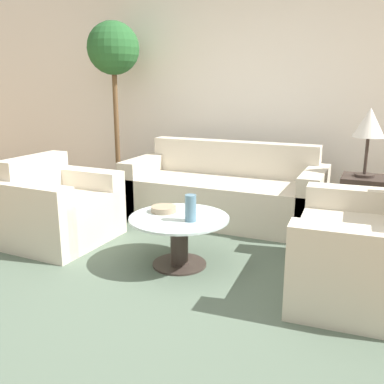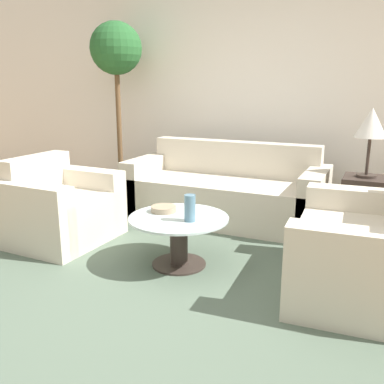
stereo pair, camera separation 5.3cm
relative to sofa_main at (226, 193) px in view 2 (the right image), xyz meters
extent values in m
plane|color=#9E754C|center=(0.04, -1.99, -0.28)|extent=(14.00, 14.00, 0.00)
cube|color=white|center=(0.04, 0.76, 1.02)|extent=(10.00, 0.06, 2.60)
cube|color=#4C5B4C|center=(0.09, -1.31, -0.27)|extent=(3.60, 3.48, 0.01)
cube|color=beige|center=(0.00, -0.08, -0.06)|extent=(1.86, 0.84, 0.44)
cube|color=beige|center=(0.00, 0.25, 0.12)|extent=(1.86, 0.18, 0.81)
cube|color=beige|center=(-0.93, -0.08, 0.03)|extent=(0.20, 0.84, 0.62)
cube|color=beige|center=(0.93, -0.08, 0.03)|extent=(0.20, 0.84, 0.62)
cube|color=beige|center=(-1.13, -1.26, -0.06)|extent=(0.79, 0.73, 0.44)
cube|color=beige|center=(-1.42, -1.25, 0.11)|extent=(0.20, 0.72, 0.78)
cube|color=beige|center=(-1.14, -1.61, 0.03)|extent=(0.78, 0.22, 0.62)
cube|color=beige|center=(-1.12, -0.90, 0.03)|extent=(0.78, 0.22, 0.62)
cube|color=beige|center=(1.38, -1.18, -0.06)|extent=(0.86, 1.10, 0.44)
cube|color=beige|center=(1.35, -0.65, 0.03)|extent=(0.81, 0.25, 0.62)
cube|color=beige|center=(1.41, -1.70, 0.03)|extent=(0.81, 0.25, 0.62)
cylinder|color=#332823|center=(0.09, -1.31, -0.27)|extent=(0.43, 0.43, 0.02)
cylinder|color=#332823|center=(0.09, -1.31, -0.08)|extent=(0.14, 0.14, 0.39)
cylinder|color=#B2C6C6|center=(0.09, -1.31, 0.12)|extent=(0.79, 0.79, 0.02)
cube|color=#332823|center=(1.36, 0.01, 0.01)|extent=(0.39, 0.39, 0.58)
cylinder|color=#332823|center=(1.36, 0.01, 0.31)|extent=(0.18, 0.18, 0.02)
cylinder|color=#332823|center=(1.36, 0.01, 0.50)|extent=(0.03, 0.03, 0.34)
cone|color=beige|center=(1.36, 0.01, 0.80)|extent=(0.28, 0.28, 0.27)
cylinder|color=#3D3833|center=(-1.49, 0.23, -0.11)|extent=(0.40, 0.40, 0.33)
cylinder|color=brown|center=(-1.49, 0.23, 0.71)|extent=(0.06, 0.06, 1.32)
sphere|color=#235628|center=(-1.49, 0.23, 1.54)|extent=(0.61, 0.61, 0.61)
cylinder|color=slate|center=(0.21, -1.37, 0.23)|extent=(0.08, 0.08, 0.20)
cylinder|color=gray|center=(-0.09, -1.24, 0.15)|extent=(0.20, 0.20, 0.05)
camera|label=1|loc=(1.46, -4.19, 1.14)|focal=40.00mm
camera|label=2|loc=(1.51, -4.17, 1.14)|focal=40.00mm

